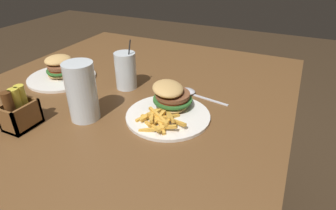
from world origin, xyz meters
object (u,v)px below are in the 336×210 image
meal_plate_near (169,105)px  spoon (189,92)px  juice_glass (126,72)px  meal_plate_far (61,72)px  beer_glass (82,93)px  condiment_caddy (19,112)px

meal_plate_near → spoon: 0.16m
juice_glass → meal_plate_near: bearing=-114.4°
meal_plate_near → meal_plate_far: meal_plate_near is taller
beer_glass → meal_plate_far: 0.35m
beer_glass → meal_plate_far: (0.20, 0.29, -0.06)m
spoon → beer_glass: bearing=60.9°
meal_plate_near → spoon: bearing=-2.9°
spoon → meal_plate_far: meal_plate_far is taller
spoon → meal_plate_far: 0.53m
meal_plate_near → meal_plate_far: bearing=83.4°
condiment_caddy → spoon: bearing=-42.3°
spoon → condiment_caddy: bearing=57.5°
juice_glass → spoon: (0.05, -0.24, -0.06)m
meal_plate_near → beer_glass: size_ratio=1.46×
spoon → meal_plate_far: size_ratio=0.72×
juice_glass → condiment_caddy: size_ratio=1.52×
spoon → condiment_caddy: (-0.41, 0.37, 0.04)m
meal_plate_far → condiment_caddy: bearing=-155.1°
condiment_caddy → meal_plate_near: bearing=-55.0°
juice_glass → condiment_caddy: 0.39m
juice_glass → beer_glass: bearing=-179.8°
beer_glass → meal_plate_far: bearing=55.5°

